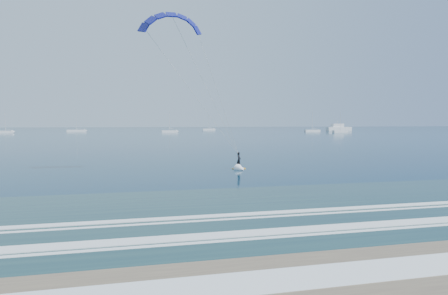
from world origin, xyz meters
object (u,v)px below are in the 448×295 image
(kitesurfer_rig, at_px, (207,89))
(motor_yacht, at_px, (338,128))
(sailboat_2, at_px, (76,131))
(sailboat_4, at_px, (209,129))
(sailboat_5, at_px, (312,131))
(sailboat_6, at_px, (340,131))
(sailboat_3, at_px, (170,131))
(sailboat_1, at_px, (5,132))

(kitesurfer_rig, bearing_deg, motor_yacht, 56.78)
(sailboat_2, distance_m, sailboat_4, 86.17)
(motor_yacht, distance_m, sailboat_5, 38.63)
(kitesurfer_rig, xyz_separation_m, sailboat_6, (102.95, 150.00, -8.50))
(sailboat_5, bearing_deg, kitesurfer_rig, -119.57)
(kitesurfer_rig, bearing_deg, sailboat_4, 78.38)
(motor_yacht, relative_size, sailboat_2, 1.18)
(sailboat_4, bearing_deg, sailboat_2, -164.80)
(sailboat_3, bearing_deg, sailboat_6, -13.97)
(sailboat_6, bearing_deg, sailboat_1, 169.75)
(motor_yacht, xyz_separation_m, sailboat_3, (-112.91, -21.55, -1.12))
(kitesurfer_rig, bearing_deg, sailboat_3, 85.37)
(sailboat_1, bearing_deg, kitesurfer_rig, -69.25)
(sailboat_2, bearing_deg, sailboat_5, -13.81)
(sailboat_1, xyz_separation_m, sailboat_6, (171.52, -31.01, 0.00))
(sailboat_2, relative_size, sailboat_4, 1.22)
(sailboat_2, height_order, sailboat_3, sailboat_2)
(sailboat_1, relative_size, sailboat_4, 0.92)
(kitesurfer_rig, distance_m, sailboat_5, 195.55)
(sailboat_4, relative_size, sailboat_5, 0.91)
(sailboat_1, relative_size, sailboat_5, 0.84)
(sailboat_1, relative_size, sailboat_3, 0.90)
(sailboat_3, relative_size, sailboat_6, 1.04)
(kitesurfer_rig, xyz_separation_m, motor_yacht, (126.84, 193.69, -7.37))
(kitesurfer_rig, relative_size, sailboat_1, 1.69)
(sailboat_5, relative_size, sailboat_6, 1.12)
(sailboat_4, height_order, sailboat_5, sailboat_5)
(sailboat_2, xyz_separation_m, sailboat_5, (133.24, -32.76, -0.01))
(sailboat_2, distance_m, sailboat_6, 149.37)
(kitesurfer_rig, height_order, sailboat_4, kitesurfer_rig)
(sailboat_5, xyz_separation_m, sailboat_6, (6.54, -19.91, -0.01))
(sailboat_3, distance_m, sailboat_4, 62.23)
(sailboat_1, bearing_deg, sailboat_5, -3.85)
(kitesurfer_rig, relative_size, sailboat_4, 1.55)
(sailboat_5, height_order, sailboat_6, sailboat_5)
(kitesurfer_rig, relative_size, sailboat_3, 1.52)
(motor_yacht, xyz_separation_m, sailboat_6, (-23.89, -43.69, -1.13))
(kitesurfer_rig, height_order, sailboat_1, kitesurfer_rig)
(sailboat_2, bearing_deg, sailboat_4, 15.20)
(sailboat_5, bearing_deg, motor_yacht, 38.00)
(motor_yacht, height_order, sailboat_4, sailboat_4)
(kitesurfer_rig, distance_m, sailboat_4, 230.15)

